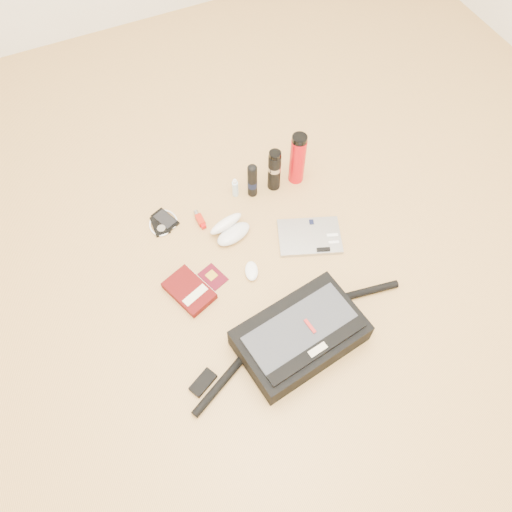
% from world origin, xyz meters
% --- Properties ---
extents(ground, '(4.00, 4.00, 0.00)m').
position_xyz_m(ground, '(0.00, 0.00, 0.00)').
color(ground, tan).
rests_on(ground, ground).
extents(messenger_bag, '(1.00, 0.37, 0.14)m').
position_xyz_m(messenger_bag, '(-0.03, -0.32, 0.06)').
color(messenger_bag, black).
rests_on(messenger_bag, ground).
extents(laptop, '(0.33, 0.29, 0.03)m').
position_xyz_m(laptop, '(0.25, 0.11, 0.01)').
color(laptop, '#A3A3A5').
rests_on(laptop, ground).
extents(book, '(0.20, 0.24, 0.04)m').
position_xyz_m(book, '(-0.35, 0.08, 0.02)').
color(book, '#480707').
rests_on(book, ground).
extents(passport, '(0.12, 0.14, 0.01)m').
position_xyz_m(passport, '(-0.23, 0.11, 0.00)').
color(passport, '#490713').
rests_on(passport, ground).
extents(mouse, '(0.09, 0.11, 0.03)m').
position_xyz_m(mouse, '(-0.07, 0.06, 0.02)').
color(mouse, white).
rests_on(mouse, ground).
extents(sunglasses_case, '(0.20, 0.18, 0.10)m').
position_xyz_m(sunglasses_case, '(-0.07, 0.29, 0.04)').
color(sunglasses_case, silver).
rests_on(sunglasses_case, ground).
extents(ipod, '(0.10, 0.12, 0.01)m').
position_xyz_m(ipod, '(-0.35, 0.46, 0.01)').
color(ipod, black).
rests_on(ipod, ground).
extents(phone, '(0.13, 0.14, 0.01)m').
position_xyz_m(phone, '(-0.32, 0.48, 0.01)').
color(phone, black).
rests_on(phone, ground).
extents(inhaler, '(0.03, 0.10, 0.03)m').
position_xyz_m(inhaler, '(-0.17, 0.41, 0.01)').
color(inhaler, '#AD1D0D').
rests_on(inhaler, ground).
extents(spray_bottle, '(0.04, 0.04, 0.11)m').
position_xyz_m(spray_bottle, '(0.04, 0.48, 0.05)').
color(spray_bottle, '#BBE0FA').
rests_on(spray_bottle, ground).
extents(aerosol_can, '(0.05, 0.05, 0.20)m').
position_xyz_m(aerosol_can, '(0.12, 0.46, 0.10)').
color(aerosol_can, black).
rests_on(aerosol_can, ground).
extents(thermos_black, '(0.08, 0.08, 0.23)m').
position_xyz_m(thermos_black, '(0.23, 0.45, 0.12)').
color(thermos_black, black).
rests_on(thermos_black, ground).
extents(thermos_red, '(0.09, 0.09, 0.29)m').
position_xyz_m(thermos_red, '(0.35, 0.45, 0.14)').
color(thermos_red, red).
rests_on(thermos_red, ground).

